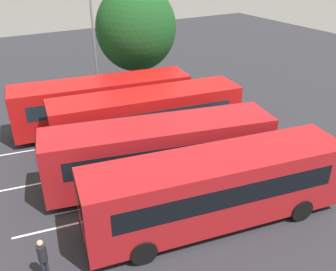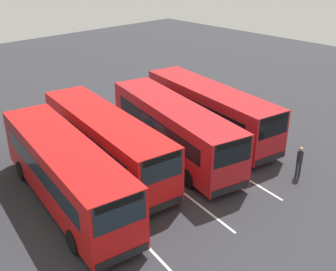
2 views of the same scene
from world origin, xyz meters
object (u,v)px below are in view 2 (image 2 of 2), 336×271
bus_far_left (65,171)px  bus_far_right (209,109)px  bus_center_right (173,128)px  pedestrian (300,159)px  bus_center_left (106,140)px

bus_far_left → bus_far_right: (-0.69, 11.04, 0.00)m
bus_center_right → pedestrian: 7.25m
bus_center_left → bus_far_right: same height
bus_far_left → pedestrian: 12.24m
bus_center_left → pedestrian: bus_center_left is taller
bus_center_right → bus_far_right: same height
bus_center_left → bus_center_right: size_ratio=1.00×
bus_far_left → bus_center_left: (-1.45, 3.35, 0.00)m
bus_far_left → bus_far_right: size_ratio=1.00×
bus_center_right → bus_far_right: 3.83m
pedestrian → bus_far_right: bearing=49.2°
bus_center_left → pedestrian: size_ratio=6.51×
bus_center_left → pedestrian: bearing=50.9°
bus_center_left → bus_far_right: size_ratio=1.00×
bus_far_left → pedestrian: bearing=67.9°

